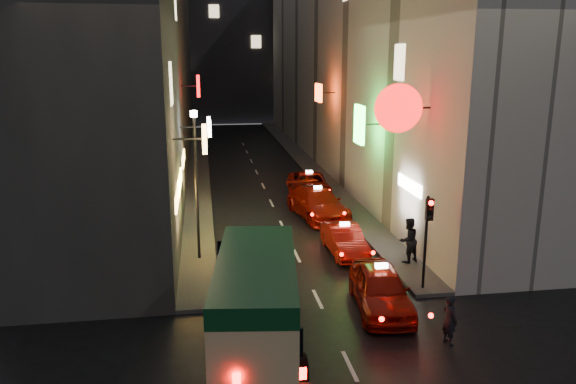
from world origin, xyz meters
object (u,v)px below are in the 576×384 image
pedestrian_crossing (450,316)px  lamp_post (196,176)px  traffic_light (428,223)px  taxi_near (381,285)px  minibus (256,292)px

pedestrian_crossing → lamp_post: (-7.50, 8.19, 2.84)m
pedestrian_crossing → traffic_light: (0.70, 3.66, 1.80)m
taxi_near → minibus: bearing=-156.7°
minibus → lamp_post: bearing=102.9°
pedestrian_crossing → taxi_near: bearing=12.8°
taxi_near → pedestrian_crossing: (1.33, -2.60, 0.02)m
minibus → traffic_light: bearing=24.6°
traffic_light → lamp_post: lamp_post is taller
taxi_near → pedestrian_crossing: size_ratio=3.20×
minibus → pedestrian_crossing: bearing=-6.8°
traffic_light → minibus: bearing=-155.4°
minibus → lamp_post: lamp_post is taller
taxi_near → lamp_post: 8.80m
minibus → taxi_near: (4.45, 1.91, -0.89)m
minibus → lamp_post: 7.94m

